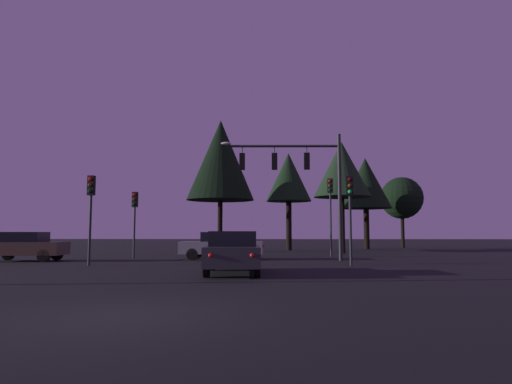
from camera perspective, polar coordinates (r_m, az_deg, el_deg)
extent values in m
plane|color=black|center=(32.75, -2.46, -7.72)|extent=(168.00, 168.00, 0.00)
cylinder|color=#232326|center=(24.88, 10.42, -0.57)|extent=(0.20, 0.20, 6.82)
cylinder|color=#232326|center=(24.91, 3.67, 5.74)|extent=(5.83, 0.34, 0.14)
ellipsoid|color=#F4EACC|center=(24.96, -3.77, 6.07)|extent=(0.56, 0.28, 0.16)
cylinder|color=#232326|center=(24.97, 6.35, 5.30)|extent=(0.05, 0.05, 0.38)
cube|color=black|center=(24.86, 6.37, 3.85)|extent=(0.31, 0.25, 0.90)
sphere|color=red|center=(25.05, 6.33, 4.43)|extent=(0.18, 0.18, 0.18)
sphere|color=#56380C|center=(25.00, 6.33, 3.80)|extent=(0.18, 0.18, 0.18)
sphere|color=#0C4219|center=(24.96, 6.34, 3.17)|extent=(0.18, 0.18, 0.18)
cylinder|color=#232326|center=(24.85, 2.32, 5.31)|extent=(0.05, 0.05, 0.39)
cube|color=black|center=(24.74, 2.33, 3.84)|extent=(0.31, 0.25, 0.90)
sphere|color=red|center=(24.92, 2.31, 4.43)|extent=(0.18, 0.18, 0.18)
sphere|color=#56380C|center=(24.88, 2.31, 3.79)|extent=(0.18, 0.18, 0.18)
sphere|color=#0C4219|center=(24.84, 2.32, 3.15)|extent=(0.18, 0.18, 0.18)
cylinder|color=#232326|center=(24.85, -1.73, 5.30)|extent=(0.05, 0.05, 0.39)
cube|color=black|center=(24.74, -1.74, 3.83)|extent=(0.31, 0.25, 0.90)
sphere|color=red|center=(24.92, -1.72, 4.41)|extent=(0.18, 0.18, 0.18)
sphere|color=#56380C|center=(24.88, -1.73, 3.77)|extent=(0.18, 0.18, 0.18)
sphere|color=#0C4219|center=(24.84, -1.73, 3.14)|extent=(0.18, 0.18, 0.18)
cylinder|color=#232326|center=(21.12, 11.72, -4.73)|extent=(0.12, 0.12, 3.15)
cube|color=black|center=(21.22, 11.62, 0.75)|extent=(0.33, 0.28, 0.90)
sphere|color=#4C0A0A|center=(21.12, 11.61, 1.55)|extent=(0.18, 0.18, 0.18)
sphere|color=#56380C|center=(21.09, 11.63, 0.79)|extent=(0.18, 0.18, 0.18)
sphere|color=#1EE04C|center=(21.06, 11.64, 0.03)|extent=(0.18, 0.18, 0.18)
cylinder|color=#232326|center=(28.78, 9.32, -4.04)|extent=(0.12, 0.12, 3.97)
cube|color=black|center=(28.93, 9.25, 0.79)|extent=(0.37, 0.33, 0.90)
sphere|color=red|center=(28.82, 9.17, 1.37)|extent=(0.18, 0.18, 0.18)
sphere|color=#56380C|center=(28.79, 9.18, 0.81)|extent=(0.18, 0.18, 0.18)
sphere|color=#0C4219|center=(28.77, 9.19, 0.26)|extent=(0.18, 0.18, 0.18)
cylinder|color=#232326|center=(22.06, -20.04, -4.50)|extent=(0.12, 0.12, 3.18)
cube|color=black|center=(22.16, -19.88, 0.78)|extent=(0.32, 0.26, 0.90)
sphere|color=red|center=(22.07, -20.02, 1.54)|extent=(0.18, 0.18, 0.18)
sphere|color=#56380C|center=(22.04, -20.04, 0.81)|extent=(0.18, 0.18, 0.18)
sphere|color=#0C4219|center=(22.01, -20.06, 0.09)|extent=(0.18, 0.18, 0.18)
cylinder|color=#232326|center=(27.99, -14.97, -4.90)|extent=(0.12, 0.12, 3.00)
cube|color=black|center=(28.06, -14.88, -0.91)|extent=(0.33, 0.27, 0.90)
sphere|color=red|center=(27.96, -14.98, -0.32)|extent=(0.18, 0.18, 0.18)
sphere|color=#56380C|center=(27.93, -14.99, -0.89)|extent=(0.18, 0.18, 0.18)
sphere|color=#0C4219|center=(27.92, -15.01, -1.47)|extent=(0.18, 0.18, 0.18)
cube|color=#232328|center=(16.68, -2.85, -7.89)|extent=(2.12, 4.47, 0.68)
cube|color=black|center=(16.51, -2.86, -5.83)|extent=(1.74, 2.45, 0.52)
cylinder|color=black|center=(18.18, -5.38, -8.72)|extent=(0.24, 0.65, 0.64)
cylinder|color=black|center=(18.13, -0.05, -8.75)|extent=(0.24, 0.65, 0.64)
cylinder|color=black|center=(15.31, -6.19, -9.38)|extent=(0.24, 0.65, 0.64)
cylinder|color=black|center=(15.25, 0.15, -9.43)|extent=(0.24, 0.65, 0.64)
sphere|color=red|center=(14.52, -5.72, -7.88)|extent=(0.14, 0.14, 0.14)
sphere|color=red|center=(14.47, -0.51, -7.91)|extent=(0.14, 0.14, 0.14)
cube|color=#473828|center=(26.91, -26.82, -6.31)|extent=(4.06, 2.07, 0.68)
cube|color=black|center=(26.97, -27.06, -5.02)|extent=(2.23, 1.70, 0.52)
cylinder|color=black|center=(27.15, -23.60, -7.14)|extent=(0.65, 0.24, 0.64)
cylinder|color=black|center=(25.65, -24.99, -7.23)|extent=(0.65, 0.24, 0.64)
cylinder|color=black|center=(28.23, -28.54, -6.85)|extent=(0.65, 0.24, 0.64)
cube|color=gray|center=(25.61, -4.29, -6.93)|extent=(4.56, 1.83, 0.68)
cube|color=black|center=(25.58, -3.95, -5.59)|extent=(2.46, 1.57, 0.52)
cylinder|color=black|center=(25.03, -7.96, -7.72)|extent=(0.64, 0.20, 0.64)
cylinder|color=black|center=(26.64, -7.34, -7.57)|extent=(0.64, 0.20, 0.64)
cylinder|color=black|center=(24.68, -1.01, -7.80)|extent=(0.64, 0.20, 0.64)
cylinder|color=black|center=(26.31, -0.81, -7.64)|extent=(0.64, 0.20, 0.64)
sphere|color=red|center=(24.81, 0.84, -6.77)|extent=(0.14, 0.14, 0.14)
sphere|color=red|center=(26.09, 0.91, -6.70)|extent=(0.14, 0.14, 0.14)
cylinder|color=black|center=(39.55, 4.13, -4.22)|extent=(0.48, 0.48, 4.22)
cone|color=black|center=(39.85, 4.09, 1.87)|extent=(3.93, 3.93, 4.24)
cylinder|color=black|center=(48.17, 17.85, -4.56)|extent=(0.34, 0.34, 3.53)
sphere|color=black|center=(48.30, 17.75, -0.72)|extent=(4.22, 4.22, 4.22)
cylinder|color=black|center=(36.29, -4.51, -4.24)|extent=(0.38, 0.38, 4.07)
cone|color=black|center=(36.76, -4.46, 4.02)|extent=(5.37, 5.37, 6.49)
cylinder|color=black|center=(33.98, 10.79, -4.08)|extent=(0.31, 0.31, 4.10)
cone|color=black|center=(34.30, 10.67, 2.82)|extent=(4.20, 4.20, 4.13)
cylinder|color=black|center=(43.42, 13.64, -4.48)|extent=(0.51, 0.51, 3.75)
cone|color=black|center=(43.67, 13.52, 1.09)|extent=(4.72, 4.72, 4.72)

